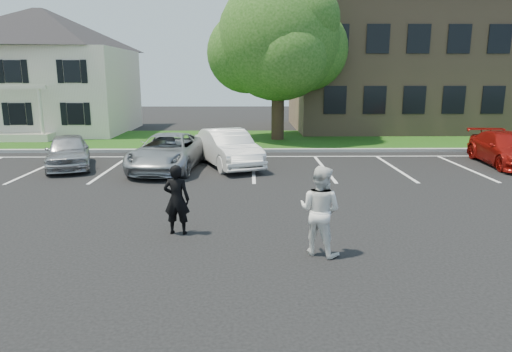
{
  "coord_description": "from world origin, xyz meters",
  "views": [
    {
      "loc": [
        -0.16,
        -9.58,
        3.59
      ],
      "look_at": [
        0.0,
        1.0,
        1.25
      ],
      "focal_mm": 32.0,
      "sensor_mm": 36.0,
      "label": 1
    }
  ],
  "objects_px": {
    "car_silver_minivan": "(168,152)",
    "tree": "(280,42)",
    "car_silver_west": "(68,151)",
    "car_red_compact": "(507,149)",
    "office_building": "(458,67)",
    "man_white_shirt": "(320,211)",
    "house": "(45,71)",
    "car_white_sedan": "(228,148)",
    "man_black_suit": "(177,200)"
  },
  "relations": [
    {
      "from": "car_silver_minivan",
      "to": "tree",
      "type": "bearing_deg",
      "value": 64.74
    },
    {
      "from": "car_silver_west",
      "to": "car_red_compact",
      "type": "xyz_separation_m",
      "value": [
        17.61,
        0.28,
        -0.0
      ]
    },
    {
      "from": "office_building",
      "to": "man_white_shirt",
      "type": "bearing_deg",
      "value": -119.23
    },
    {
      "from": "man_white_shirt",
      "to": "car_silver_west",
      "type": "distance_m",
      "value": 12.48
    },
    {
      "from": "house",
      "to": "car_silver_west",
      "type": "bearing_deg",
      "value": -64.06
    },
    {
      "from": "car_silver_west",
      "to": "car_red_compact",
      "type": "distance_m",
      "value": 17.62
    },
    {
      "from": "car_silver_minivan",
      "to": "car_silver_west",
      "type": "bearing_deg",
      "value": -179.94
    },
    {
      "from": "office_building",
      "to": "car_white_sedan",
      "type": "relative_size",
      "value": 5.02
    },
    {
      "from": "tree",
      "to": "car_silver_minivan",
      "type": "height_order",
      "value": "tree"
    },
    {
      "from": "car_silver_west",
      "to": "office_building",
      "type": "bearing_deg",
      "value": 13.89
    },
    {
      "from": "car_red_compact",
      "to": "car_silver_minivan",
      "type": "bearing_deg",
      "value": -172.42
    },
    {
      "from": "man_black_suit",
      "to": "car_white_sedan",
      "type": "bearing_deg",
      "value": -90.97
    },
    {
      "from": "car_silver_west",
      "to": "man_white_shirt",
      "type": "bearing_deg",
      "value": -65.39
    },
    {
      "from": "tree",
      "to": "car_silver_minivan",
      "type": "relative_size",
      "value": 1.78
    },
    {
      "from": "house",
      "to": "car_silver_minivan",
      "type": "relative_size",
      "value": 2.08
    },
    {
      "from": "office_building",
      "to": "car_red_compact",
      "type": "relative_size",
      "value": 4.9
    },
    {
      "from": "man_white_shirt",
      "to": "car_red_compact",
      "type": "relative_size",
      "value": 0.4
    },
    {
      "from": "house",
      "to": "tree",
      "type": "distance_m",
      "value": 15.12
    },
    {
      "from": "man_black_suit",
      "to": "tree",
      "type": "bearing_deg",
      "value": -97.4
    },
    {
      "from": "tree",
      "to": "car_silver_west",
      "type": "relative_size",
      "value": 2.25
    },
    {
      "from": "car_silver_west",
      "to": "car_silver_minivan",
      "type": "relative_size",
      "value": 0.79
    },
    {
      "from": "man_white_shirt",
      "to": "car_silver_minivan",
      "type": "xyz_separation_m",
      "value": [
        -4.59,
        8.67,
        -0.23
      ]
    },
    {
      "from": "car_silver_west",
      "to": "car_silver_minivan",
      "type": "xyz_separation_m",
      "value": [
        4.0,
        -0.38,
        0.02
      ]
    },
    {
      "from": "man_black_suit",
      "to": "man_white_shirt",
      "type": "relative_size",
      "value": 0.89
    },
    {
      "from": "house",
      "to": "car_silver_west",
      "type": "relative_size",
      "value": 2.64
    },
    {
      "from": "car_silver_minivan",
      "to": "man_white_shirt",
      "type": "bearing_deg",
      "value": -56.62
    },
    {
      "from": "man_white_shirt",
      "to": "office_building",
      "type": "bearing_deg",
      "value": -86.1
    },
    {
      "from": "house",
      "to": "car_silver_minivan",
      "type": "xyz_separation_m",
      "value": [
        9.68,
        -12.07,
        -3.14
      ]
    },
    {
      "from": "office_building",
      "to": "man_black_suit",
      "type": "height_order",
      "value": "office_building"
    },
    {
      "from": "car_white_sedan",
      "to": "car_red_compact",
      "type": "distance_m",
      "value": 11.32
    },
    {
      "from": "car_silver_west",
      "to": "tree",
      "type": "bearing_deg",
      "value": 22.38
    },
    {
      "from": "car_silver_west",
      "to": "car_red_compact",
      "type": "bearing_deg",
      "value": -17.93
    },
    {
      "from": "car_red_compact",
      "to": "house",
      "type": "bearing_deg",
      "value": 158.71
    },
    {
      "from": "man_white_shirt",
      "to": "car_silver_west",
      "type": "xyz_separation_m",
      "value": [
        -8.58,
        9.05,
        -0.26
      ]
    },
    {
      "from": "car_silver_minivan",
      "to": "car_red_compact",
      "type": "bearing_deg",
      "value": 8.31
    },
    {
      "from": "house",
      "to": "car_red_compact",
      "type": "relative_size",
      "value": 2.25
    },
    {
      "from": "tree",
      "to": "car_white_sedan",
      "type": "relative_size",
      "value": 1.97
    },
    {
      "from": "house",
      "to": "car_red_compact",
      "type": "xyz_separation_m",
      "value": [
        23.3,
        -11.4,
        -3.17
      ]
    },
    {
      "from": "car_red_compact",
      "to": "man_white_shirt",
      "type": "bearing_deg",
      "value": -129.27
    },
    {
      "from": "car_white_sedan",
      "to": "car_silver_west",
      "type": "bearing_deg",
      "value": 160.5
    },
    {
      "from": "office_building",
      "to": "man_black_suit",
      "type": "distance_m",
      "value": 26.9
    },
    {
      "from": "house",
      "to": "car_white_sedan",
      "type": "xyz_separation_m",
      "value": [
        11.98,
        -11.45,
        -3.09
      ]
    },
    {
      "from": "house",
      "to": "man_white_shirt",
      "type": "distance_m",
      "value": 25.34
    },
    {
      "from": "office_building",
      "to": "car_red_compact",
      "type": "xyz_separation_m",
      "value": [
        -3.7,
        -13.42,
        -3.5
      ]
    },
    {
      "from": "tree",
      "to": "office_building",
      "type": "bearing_deg",
      "value": 25.53
    },
    {
      "from": "house",
      "to": "man_black_suit",
      "type": "bearing_deg",
      "value": -60.15
    },
    {
      "from": "car_silver_minivan",
      "to": "car_red_compact",
      "type": "height_order",
      "value": "car_silver_minivan"
    },
    {
      "from": "house",
      "to": "tree",
      "type": "xyz_separation_m",
      "value": [
        14.52,
        -3.94,
        1.52
      ]
    },
    {
      "from": "man_white_shirt",
      "to": "man_black_suit",
      "type": "bearing_deg",
      "value": 10.92
    },
    {
      "from": "tree",
      "to": "car_red_compact",
      "type": "xyz_separation_m",
      "value": [
        8.78,
        -7.46,
        -4.69
      ]
    }
  ]
}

